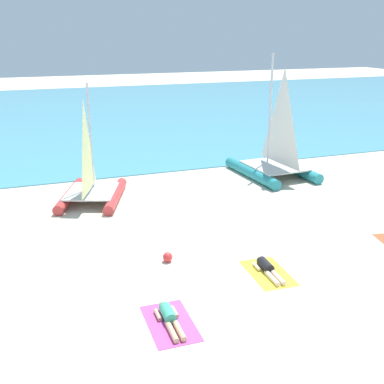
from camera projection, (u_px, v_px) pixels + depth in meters
The scene contains 9 objects.
ground_plane at pixel (158, 187), 21.92m from camera, with size 120.00×120.00×0.00m, color beige.
ocean_water at pixel (87, 113), 41.62m from camera, with size 120.00×40.00×0.05m, color #4C9EB7.
sailboat_teal at pixel (274, 159), 23.34m from camera, with size 3.12×4.63×5.82m.
sailboat_red at pixel (91, 185), 19.89m from camera, with size 3.51×4.30×4.84m.
towel_left at pixel (170, 323), 11.70m from camera, with size 1.10×1.90×0.01m, color #D84C99.
sunbather_left at pixel (169, 317), 11.72m from camera, with size 0.55×1.56×0.30m.
towel_middle at pixel (268, 273), 14.13m from camera, with size 1.10×1.90×0.01m, color yellow.
sunbather_middle at pixel (267, 268), 14.15m from camera, with size 0.56×1.57×0.30m.
beach_ball at pixel (168, 257), 14.79m from camera, with size 0.31×0.31×0.31m, color red.
Camera 1 is at (-5.67, -10.12, 6.78)m, focal length 44.82 mm.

